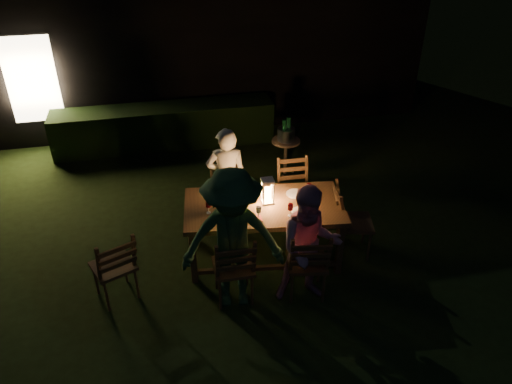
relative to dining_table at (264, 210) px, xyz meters
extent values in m
plane|color=black|center=(-0.59, 0.04, -0.78)|extent=(40.00, 40.00, 0.00)
cube|color=black|center=(-0.59, 6.24, 0.82)|extent=(10.00, 4.00, 3.20)
cube|color=#FFE5B2|center=(-3.39, 4.25, 0.57)|extent=(0.90, 0.06, 1.60)
cube|color=black|center=(-1.09, 3.79, -0.38)|extent=(4.20, 0.70, 0.80)
cube|color=#50341A|center=(0.00, 0.00, 0.05)|extent=(2.18, 1.27, 0.07)
cube|color=#50341A|center=(-0.99, -0.31, -0.40)|extent=(0.08, 0.08, 0.76)
cube|color=#50341A|center=(-0.88, 0.54, -0.40)|extent=(0.08, 0.08, 0.76)
cube|color=#50341A|center=(0.88, -0.54, -0.40)|extent=(0.08, 0.08, 0.76)
cube|color=#50341A|center=(0.99, 0.31, -0.40)|extent=(0.08, 0.08, 0.76)
cube|color=#50341A|center=(-0.54, -0.69, -0.29)|extent=(0.48, 0.46, 0.04)
cube|color=#50341A|center=(-0.54, -0.89, 0.01)|extent=(0.48, 0.17, 0.56)
cube|color=#50341A|center=(0.35, -0.80, -0.29)|extent=(0.55, 0.53, 0.04)
cube|color=#50341A|center=(0.32, -1.00, 0.02)|extent=(0.50, 0.24, 0.56)
cube|color=#50341A|center=(-0.35, 0.80, -0.33)|extent=(0.45, 0.43, 0.04)
cube|color=#50341A|center=(-0.35, 0.99, -0.05)|extent=(0.44, 0.16, 0.51)
cube|color=#50341A|center=(0.64, 0.68, -0.30)|extent=(0.48, 0.46, 0.04)
cube|color=#50341A|center=(0.64, 0.88, 0.00)|extent=(0.47, 0.17, 0.55)
cube|color=#50341A|center=(1.24, -0.15, -0.28)|extent=(0.56, 0.58, 0.04)
cube|color=#50341A|center=(1.04, -0.11, 0.03)|extent=(0.27, 0.51, 0.57)
cube|color=#50341A|center=(-1.96, -0.36, -0.29)|extent=(0.61, 0.60, 0.04)
cube|color=#50341A|center=(-1.88, -0.55, 0.00)|extent=(0.49, 0.33, 0.55)
imported|color=beige|center=(-0.35, 0.87, 0.02)|extent=(0.62, 0.45, 1.59)
imported|color=#C98A9F|center=(0.35, -0.87, 0.02)|extent=(0.84, 0.69, 1.58)
imported|color=#2B572C|center=(-0.55, -0.76, 0.15)|extent=(1.28, 0.83, 1.86)
cube|color=white|center=(0.06, 0.04, 0.10)|extent=(0.15, 0.15, 0.03)
cube|color=white|center=(0.06, 0.04, 0.42)|extent=(0.16, 0.16, 0.03)
cylinder|color=#FF9E3F|center=(0.06, 0.04, 0.22)|extent=(0.09, 0.09, 0.18)
cylinder|color=white|center=(-0.52, 0.29, 0.09)|extent=(0.25, 0.25, 0.01)
cylinder|color=white|center=(-0.57, -0.15, 0.09)|extent=(0.25, 0.25, 0.01)
cylinder|color=white|center=(0.47, 0.16, 0.09)|extent=(0.25, 0.25, 0.01)
cylinder|color=white|center=(0.42, -0.27, 0.09)|extent=(0.25, 0.25, 0.01)
cylinder|color=#0F471E|center=(-0.25, 0.03, 0.23)|extent=(0.07, 0.07, 0.28)
cube|color=red|center=(-0.19, -0.30, 0.09)|extent=(0.18, 0.14, 0.01)
cube|color=red|center=(0.51, -0.37, 0.09)|extent=(0.18, 0.14, 0.01)
cube|color=black|center=(-0.65, -0.22, 0.09)|extent=(0.14, 0.07, 0.01)
cylinder|color=olive|center=(0.90, 2.18, -0.13)|extent=(0.49, 0.49, 0.04)
cylinder|color=olive|center=(0.90, 2.18, -0.45)|extent=(0.06, 0.06, 0.64)
cylinder|color=#A5A8AD|center=(0.90, 2.18, 0.00)|extent=(0.30, 0.30, 0.22)
cylinder|color=#0F471E|center=(0.85, 2.14, 0.05)|extent=(0.07, 0.07, 0.32)
cylinder|color=#0F471E|center=(0.95, 2.22, 0.05)|extent=(0.07, 0.07, 0.32)
camera|label=1|loc=(-1.27, -5.27, 3.67)|focal=35.00mm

